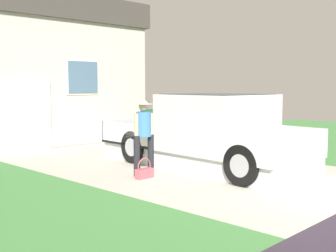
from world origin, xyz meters
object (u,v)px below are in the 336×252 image
(pickup_truck, at_px, (214,135))
(person_with_hat, at_px, (144,130))
(handbag, at_px, (144,172))
(house_with_garage, at_px, (1,70))
(wheeled_trash_bin, at_px, (154,123))

(pickup_truck, height_order, person_with_hat, pickup_truck)
(pickup_truck, bearing_deg, handbag, -8.81)
(handbag, bearing_deg, pickup_truck, -11.93)
(pickup_truck, height_order, handbag, pickup_truck)
(pickup_truck, relative_size, house_with_garage, 0.63)
(person_with_hat, bearing_deg, pickup_truck, -11.60)
(person_with_hat, bearing_deg, house_with_garage, 95.38)
(wheeled_trash_bin, bearing_deg, person_with_hat, -135.90)
(person_with_hat, bearing_deg, handbag, -122.36)
(house_with_garage, distance_m, wheeled_trash_bin, 5.47)
(pickup_truck, height_order, wheeled_trash_bin, pickup_truck)
(handbag, bearing_deg, person_with_hat, 48.40)
(person_with_hat, relative_size, handbag, 3.84)
(pickup_truck, bearing_deg, house_with_garage, -79.28)
(handbag, relative_size, wheeled_trash_bin, 0.41)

